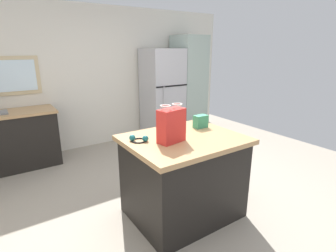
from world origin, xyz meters
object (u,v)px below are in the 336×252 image
(refrigerator, at_px, (162,95))
(bottle, at_px, (180,122))
(tall_cabinet, at_px, (189,86))
(kitchen_island, at_px, (183,176))
(ear_defenders, at_px, (139,139))
(shopping_bag, at_px, (171,125))
(small_box, at_px, (201,121))

(refrigerator, bearing_deg, bottle, -117.93)
(tall_cabinet, distance_m, bottle, 2.82)
(kitchen_island, bearing_deg, ear_defenders, 160.53)
(tall_cabinet, xyz_separation_m, ear_defenders, (-2.36, -2.21, -0.10))
(bottle, bearing_deg, kitchen_island, -116.39)
(ear_defenders, bearing_deg, kitchen_island, -19.47)
(ear_defenders, bearing_deg, refrigerator, 52.51)
(tall_cabinet, bearing_deg, shopping_bag, -131.10)
(small_box, bearing_deg, kitchen_island, -154.77)
(tall_cabinet, bearing_deg, kitchen_island, -128.92)
(refrigerator, relative_size, shopping_bag, 4.74)
(kitchen_island, bearing_deg, tall_cabinet, 51.08)
(refrigerator, bearing_deg, kitchen_island, -117.80)
(bottle, bearing_deg, small_box, -6.31)
(small_box, xyz_separation_m, bottle, (-0.27, 0.03, 0.03))
(refrigerator, distance_m, small_box, 2.36)
(shopping_bag, distance_m, bottle, 0.38)
(kitchen_island, height_order, small_box, small_box)
(shopping_bag, xyz_separation_m, ear_defenders, (-0.26, 0.19, -0.15))
(tall_cabinet, relative_size, small_box, 12.83)
(tall_cabinet, height_order, ear_defenders, tall_cabinet)
(ear_defenders, bearing_deg, bottle, 5.18)
(shopping_bag, height_order, bottle, shopping_bag)
(kitchen_island, relative_size, bottle, 5.36)
(refrigerator, height_order, small_box, refrigerator)
(refrigerator, distance_m, shopping_bag, 2.80)
(small_box, distance_m, ear_defenders, 0.83)
(small_box, bearing_deg, tall_cabinet, 54.98)
(small_box, height_order, bottle, bottle)
(refrigerator, xyz_separation_m, small_box, (-0.87, -2.19, 0.08))
(bottle, xyz_separation_m, ear_defenders, (-0.55, -0.05, -0.08))
(shopping_bag, bearing_deg, kitchen_island, 11.04)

